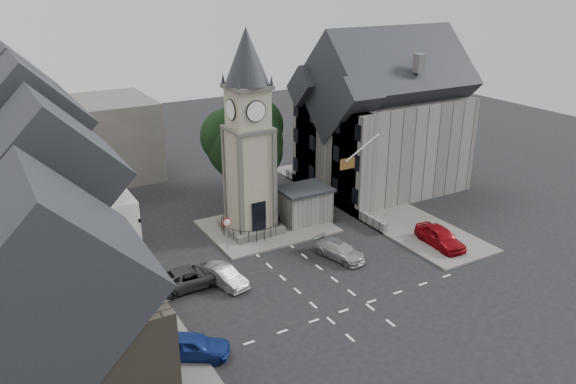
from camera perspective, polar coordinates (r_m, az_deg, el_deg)
ground at (r=40.15m, az=1.33°, el=-8.18°), size 120.00×120.00×0.00m
pavement_west at (r=41.29m, az=-18.42°, el=-8.38°), size 6.00×30.00×0.14m
pavement_east at (r=52.28m, az=8.08°, el=-1.09°), size 6.00×26.00×0.14m
central_island at (r=46.99m, az=-2.15°, el=-3.50°), size 10.00×8.00×0.16m
road_markings at (r=36.24m, az=5.93°, el=-11.83°), size 20.00×8.00×0.01m
clock_tower at (r=43.60m, az=-4.04°, el=5.74°), size 4.86×4.86×16.25m
stone_shelter at (r=47.50m, az=1.63°, el=-1.29°), size 4.30×3.30×3.08m
town_tree at (r=49.09m, az=-4.48°, el=6.09°), size 7.20×7.20×10.80m
warning_sign_post at (r=42.25m, az=-6.21°, el=-3.66°), size 0.70×0.19×2.85m
terrace_pink at (r=47.80m, az=-25.42°, el=3.17°), size 8.10×7.60×12.80m
terrace_cream at (r=40.18m, az=-24.25°, el=0.20°), size 8.10×7.60×12.80m
terrace_tudor at (r=32.90m, az=-22.44°, el=-4.75°), size 8.10×7.60×12.00m
building_sw_stone at (r=25.35m, az=-22.42°, el=-15.06°), size 8.60×7.60×10.40m
backdrop_west at (r=60.30m, az=-22.93°, el=4.39°), size 20.00×10.00×8.00m
east_building at (r=54.73m, az=9.50°, el=6.68°), size 14.40×11.40×12.60m
east_boundary_wall at (r=52.08m, az=4.32°, el=-0.57°), size 0.40×16.00×0.90m
flagpole at (r=44.69m, az=7.57°, el=4.49°), size 3.68×0.10×2.74m
car_west_blue at (r=32.28m, az=-9.77°, el=-15.14°), size 4.46×3.65×1.43m
car_west_silver at (r=40.08m, az=-16.72°, el=-8.15°), size 3.89×3.64×1.30m
car_west_grey at (r=38.73m, az=-9.99°, el=-8.51°), size 5.21×2.57×1.42m
car_island_silver at (r=38.66m, az=-6.53°, el=-8.48°), size 2.35×4.11×1.28m
car_island_east at (r=42.00m, az=5.25°, el=-5.92°), size 2.68×4.54×1.24m
car_east_red at (r=45.06m, az=15.20°, el=-4.42°), size 2.23×4.76×1.58m
pedestrian at (r=50.31m, az=4.02°, el=-0.86°), size 0.64×0.43×1.73m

